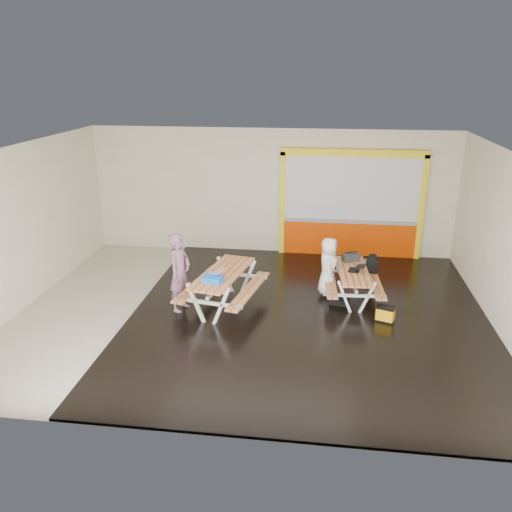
# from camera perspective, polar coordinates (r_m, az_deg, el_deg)

# --- Properties ---
(room) EXTENTS (10.02, 8.02, 3.52)m
(room) POSITION_cam_1_polar(r_m,az_deg,el_deg) (10.59, -0.64, 2.15)
(room) COLOR #C0B6A2
(room) RESTS_ON ground
(deck) EXTENTS (7.50, 7.98, 0.05)m
(deck) POSITION_cam_1_polar(r_m,az_deg,el_deg) (11.15, 5.81, -6.58)
(deck) COLOR black
(deck) RESTS_ON room
(kiosk) EXTENTS (3.88, 0.16, 3.00)m
(kiosk) POSITION_cam_1_polar(r_m,az_deg,el_deg) (14.37, 10.38, 5.38)
(kiosk) COLOR #D33B00
(kiosk) RESTS_ON room
(picnic_table_left) EXTENTS (1.84, 2.39, 0.86)m
(picnic_table_left) POSITION_cam_1_polar(r_m,az_deg,el_deg) (11.23, -3.65, -2.76)
(picnic_table_left) COLOR #DB854C
(picnic_table_left) RESTS_ON deck
(picnic_table_right) EXTENTS (1.36, 1.92, 0.74)m
(picnic_table_right) POSITION_cam_1_polar(r_m,az_deg,el_deg) (11.83, 10.66, -2.33)
(picnic_table_right) COLOR #DB854C
(picnic_table_right) RESTS_ON deck
(person_left) EXTENTS (0.57, 0.72, 1.73)m
(person_left) POSITION_cam_1_polar(r_m,az_deg,el_deg) (11.13, -8.42, -1.81)
(person_left) COLOR #7E546E
(person_left) RESTS_ON deck
(person_right) EXTENTS (0.44, 0.66, 1.33)m
(person_right) POSITION_cam_1_polar(r_m,az_deg,el_deg) (11.82, 7.97, -1.11)
(person_right) COLOR white
(person_right) RESTS_ON deck
(laptop_left) EXTENTS (0.46, 0.43, 0.17)m
(laptop_left) POSITION_cam_1_polar(r_m,az_deg,el_deg) (10.90, -4.71, -2.06)
(laptop_left) COLOR silver
(laptop_left) RESTS_ON picnic_table_left
(laptop_right) EXTENTS (0.42, 0.39, 0.15)m
(laptop_right) POSITION_cam_1_polar(r_m,az_deg,el_deg) (11.73, 11.03, -1.39)
(laptop_right) COLOR black
(laptop_right) RESTS_ON picnic_table_right
(blue_pouch) EXTENTS (0.42, 0.32, 0.12)m
(blue_pouch) POSITION_cam_1_polar(r_m,az_deg,el_deg) (10.67, -4.84, -2.55)
(blue_pouch) COLOR blue
(blue_pouch) RESTS_ON picnic_table_left
(toolbox) EXTENTS (0.44, 0.33, 0.23)m
(toolbox) POSITION_cam_1_polar(r_m,az_deg,el_deg) (12.29, 10.41, -0.14)
(toolbox) COLOR black
(toolbox) RESTS_ON picnic_table_right
(backpack) EXTENTS (0.30, 0.22, 0.45)m
(backpack) POSITION_cam_1_polar(r_m,az_deg,el_deg) (12.41, 12.71, -0.88)
(backpack) COLOR black
(backpack) RESTS_ON picnic_table_right
(dark_case) EXTENTS (0.45, 0.38, 0.15)m
(dark_case) POSITION_cam_1_polar(r_m,az_deg,el_deg) (11.70, 9.19, -4.87)
(dark_case) COLOR black
(dark_case) RESTS_ON deck
(fluke_bag) EXTENTS (0.43, 0.35, 0.32)m
(fluke_bag) POSITION_cam_1_polar(r_m,az_deg,el_deg) (11.09, 14.08, -6.25)
(fluke_bag) COLOR black
(fluke_bag) RESTS_ON deck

